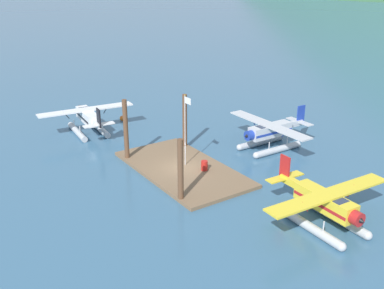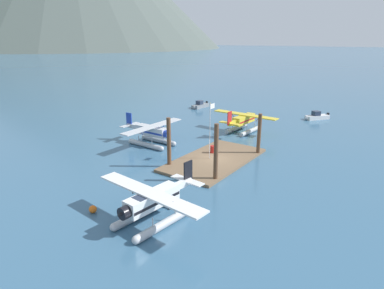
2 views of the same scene
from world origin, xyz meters
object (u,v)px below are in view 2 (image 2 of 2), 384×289
Objects in this scene: mooring_buoy at (93,209)px; seaplane_yellow_stbd_fwd at (244,122)px; seaplane_white_port_aft at (152,204)px; boat_grey_open_east at (200,105)px; boat_white_open_se at (316,117)px; flagpole at (210,125)px; fuel_drum at (213,149)px; seaplane_silver_bow_centre at (152,133)px.

seaplane_yellow_stbd_fwd reaches higher than mooring_buoy.
boat_grey_open_east is (39.05, 21.95, -1.09)m from seaplane_white_port_aft.
seaplane_yellow_stbd_fwd is at bearing 155.20° from boat_white_open_se.
seaplane_yellow_stbd_fwd is (29.49, 1.28, 1.26)m from mooring_buoy.
flagpole is at bearing -4.60° from mooring_buoy.
mooring_buoy is at bearing 172.85° from boat_white_open_se.
fuel_drum is (1.80, 0.76, -3.60)m from flagpole.
seaplane_silver_bow_centre reaches higher than mooring_buoy.
boat_white_open_se is at bearing -0.80° from seaplane_white_port_aft.
seaplane_yellow_stbd_fwd is 16.31m from boat_white_open_se.
fuel_drum is 11.98m from seaplane_yellow_stbd_fwd.
mooring_buoy is at bearing -153.20° from seaplane_silver_bow_centre.
flagpole is 1.34× the size of boat_grey_open_east.
boat_white_open_se is (14.78, -6.83, -1.09)m from seaplane_yellow_stbd_fwd.
boat_grey_open_east is at bearing 37.07° from fuel_drum.
fuel_drum is at bearing 22.85° from flagpole.
boat_white_open_se is (42.47, -0.59, -1.09)m from seaplane_white_port_aft.
flagpole is 0.63× the size of seaplane_white_port_aft.
seaplane_silver_bow_centre reaches higher than boat_grey_open_east.
flagpole is at bearing -143.82° from boat_grey_open_east.
seaplane_silver_bow_centre is at bearing 151.64° from seaplane_yellow_stbd_fwd.
boat_grey_open_east reaches higher than mooring_buoy.
mooring_buoy is at bearing 109.92° from seaplane_white_port_aft.
boat_grey_open_east is at bearing 29.34° from seaplane_white_port_aft.
flagpole reaches higher than mooring_buoy.
fuel_drum is at bearing -82.15° from seaplane_silver_bow_centre.
seaplane_white_port_aft is 1.00× the size of seaplane_yellow_stbd_fwd.
seaplane_white_port_aft is at bearing -165.34° from flagpole.
fuel_drum is 1.38× the size of mooring_buoy.
seaplane_yellow_stbd_fwd is (27.70, 6.23, 0.00)m from seaplane_white_port_aft.
boat_grey_open_east is at bearing 54.15° from seaplane_yellow_stbd_fwd.
seaplane_white_port_aft is (-14.07, -3.68, -2.77)m from flagpole.
seaplane_yellow_stbd_fwd is 19.42m from boat_grey_open_east.
seaplane_silver_bow_centre reaches higher than boat_white_open_se.
seaplane_white_port_aft is at bearing 179.20° from boat_white_open_se.
flagpole is 14.81m from seaplane_white_port_aft.
mooring_buoy is 5.42m from seaplane_white_port_aft.
flagpole is 7.45× the size of fuel_drum.
boat_white_open_se is at bearing -7.15° from mooring_buoy.
flagpole is at bearing 171.44° from boat_white_open_se.
mooring_buoy is at bearing -177.52° from seaplane_yellow_stbd_fwd.
boat_grey_open_east and boat_white_open_se have the same top height.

